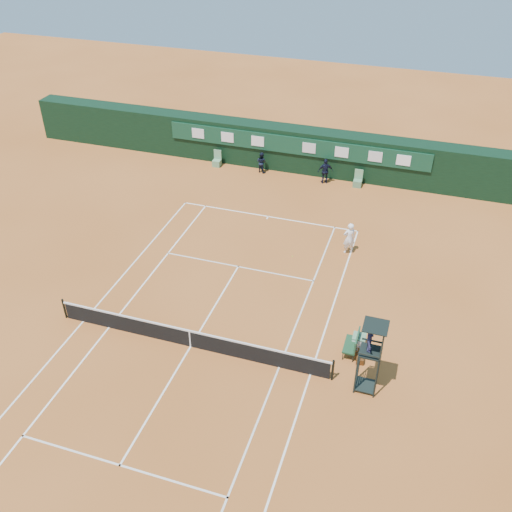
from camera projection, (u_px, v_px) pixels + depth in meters
The scene contains 14 objects.
ground at pixel (191, 346), 25.44m from camera, with size 90.00×90.00×0.00m, color #B5632A.
court_lines at pixel (191, 346), 25.44m from camera, with size 11.05×23.85×0.01m.
tennis_net at pixel (190, 338), 25.15m from camera, with size 12.90×0.10×1.10m.
back_wall at pixel (297, 149), 39.22m from camera, with size 40.00×1.65×3.00m.
linesman_chair_left at pixel (217, 162), 40.31m from camera, with size 0.55×0.50×1.15m.
linesman_chair_right at pixel (358, 182), 37.78m from camera, with size 0.55×0.50×1.15m.
umpire_chair at pixel (371, 344), 22.05m from camera, with size 0.96×0.95×3.42m.
player_bench at pixel (353, 343), 24.78m from camera, with size 0.56×1.20×1.10m.
tennis_bag at pixel (360, 357), 24.71m from camera, with size 0.33×0.75×0.28m, color black.
cooler at pixel (359, 341), 25.25m from camera, with size 0.57×0.57×0.65m.
tennis_ball at pixel (292, 256), 31.19m from camera, with size 0.06×0.06×0.06m, color #D7E635.
player at pixel (349, 238), 31.02m from camera, with size 0.68×0.45×1.87m, color white.
ball_kid_left at pixel (261, 162), 39.29m from camera, with size 0.71×0.55×1.46m, color black.
ball_kid_right at pixel (325, 171), 37.86m from camera, with size 1.02×0.43×1.74m, color black.
Camera 1 is at (8.50, -16.78, 17.85)m, focal length 40.00 mm.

